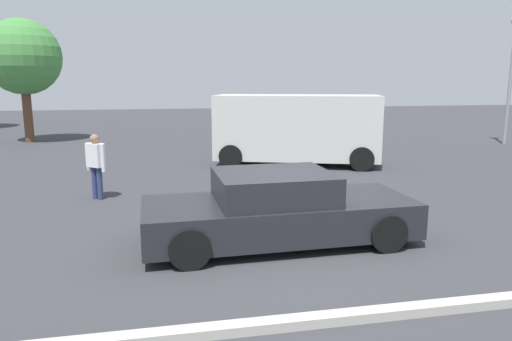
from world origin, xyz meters
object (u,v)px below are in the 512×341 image
(dog, at_px, (277,192))
(pedestrian, at_px, (96,161))
(sedan_foreground, at_px, (278,210))
(van_white, at_px, (296,127))

(dog, distance_m, pedestrian, 4.31)
(sedan_foreground, xyz_separation_m, dog, (0.63, 2.61, -0.32))
(van_white, distance_m, pedestrian, 6.96)
(sedan_foreground, relative_size, dog, 8.86)
(sedan_foreground, height_order, pedestrian, pedestrian)
(pedestrian, bearing_deg, sedan_foreground, 82.97)
(dog, bearing_deg, pedestrian, 114.35)
(van_white, bearing_deg, sedan_foreground, 89.80)
(dog, relative_size, van_white, 0.09)
(dog, bearing_deg, sedan_foreground, -153.09)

